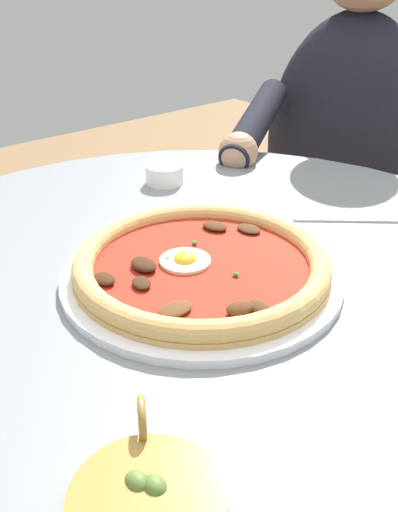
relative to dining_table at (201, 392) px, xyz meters
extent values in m
cylinder|color=gray|center=(0.00, 0.00, 0.15)|extent=(0.95, 0.95, 0.03)
cylinder|color=slate|center=(0.00, 0.00, -0.21)|extent=(0.11, 0.11, 0.71)
cylinder|color=white|center=(0.00, 0.00, 0.17)|extent=(0.32, 0.32, 0.01)
cylinder|color=tan|center=(0.00, 0.00, 0.18)|extent=(0.29, 0.29, 0.01)
torus|color=tan|center=(0.00, 0.00, 0.19)|extent=(0.29, 0.29, 0.02)
cylinder|color=#A82314|center=(0.00, 0.00, 0.19)|extent=(0.27, 0.27, 0.00)
cylinder|color=white|center=(-0.01, -0.01, 0.19)|extent=(0.06, 0.06, 0.00)
ellipsoid|color=yellow|center=(-0.01, -0.01, 0.19)|extent=(0.03, 0.03, 0.02)
ellipsoid|color=#4C2D19|center=(0.10, -0.04, 0.20)|extent=(0.03, 0.03, 0.01)
ellipsoid|color=brown|center=(0.06, -0.08, 0.19)|extent=(0.03, 0.04, 0.01)
ellipsoid|color=#3D2314|center=(-0.01, -0.08, 0.19)|extent=(0.03, 0.03, 0.01)
ellipsoid|color=#3D2314|center=(-0.03, -0.06, 0.20)|extent=(0.04, 0.03, 0.01)
ellipsoid|color=#4C2D19|center=(-0.06, 0.07, 0.19)|extent=(0.04, 0.03, 0.01)
ellipsoid|color=#4C2D19|center=(-0.02, 0.10, 0.19)|extent=(0.03, 0.03, 0.01)
ellipsoid|color=#4C2D19|center=(0.11, -0.02, 0.19)|extent=(0.03, 0.02, 0.01)
ellipsoid|color=#3D2314|center=(-0.04, -0.10, 0.19)|extent=(0.03, 0.02, 0.01)
ellipsoid|color=#2D6B28|center=(-0.03, -0.03, 0.19)|extent=(0.01, 0.01, 0.00)
ellipsoid|color=#2D6B28|center=(0.05, 0.01, 0.19)|extent=(0.01, 0.01, 0.00)
ellipsoid|color=#2D6B28|center=(-0.04, 0.02, 0.19)|extent=(0.01, 0.01, 0.00)
cylinder|color=white|center=(-0.27, 0.15, 0.18)|extent=(0.06, 0.06, 0.03)
cylinder|color=olive|center=(-0.27, 0.15, 0.19)|extent=(0.05, 0.05, 0.01)
cylinder|color=olive|center=(0.21, -0.23, 0.18)|extent=(0.10, 0.10, 0.02)
torus|color=olive|center=(0.16, -0.20, 0.20)|extent=(0.03, 0.02, 0.03)
ellipsoid|color=#516B2D|center=(0.20, -0.23, 0.19)|extent=(0.02, 0.02, 0.02)
ellipsoid|color=#516B2D|center=(0.21, -0.22, 0.19)|extent=(0.02, 0.02, 0.02)
cube|color=#BCBCC1|center=(0.03, 0.27, 0.17)|extent=(0.14, 0.14, 0.00)
cube|color=#282833|center=(-0.27, 0.64, -0.36)|extent=(0.42, 0.39, 0.45)
ellipsoid|color=black|center=(-0.27, 0.64, 0.13)|extent=(0.40, 0.33, 0.54)
cylinder|color=black|center=(-0.30, 0.40, 0.22)|extent=(0.17, 0.26, 0.12)
sphere|color=tan|center=(-0.26, 0.31, 0.19)|extent=(0.07, 0.07, 0.07)
cube|color=beige|center=(-0.28, 0.69, -0.12)|extent=(0.55, 0.55, 0.02)
cube|color=beige|center=(-0.36, 0.88, 0.07)|extent=(0.36, 0.17, 0.36)
cylinder|color=#B7B2A8|center=(-0.39, 0.44, -0.36)|extent=(0.02, 0.02, 0.45)
cylinder|color=#B7B2A8|center=(-0.04, 0.59, -0.36)|extent=(0.02, 0.02, 0.45)
cylinder|color=#B7B2A8|center=(-0.53, 0.79, -0.36)|extent=(0.02, 0.02, 0.45)
camera|label=1|loc=(0.41, -0.36, 0.50)|focal=39.04mm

